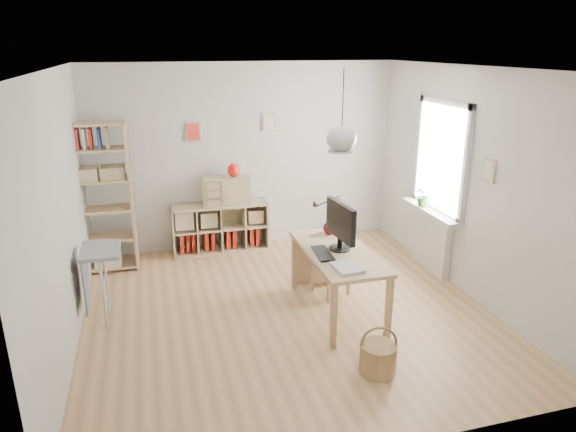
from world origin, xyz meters
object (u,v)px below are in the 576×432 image
object	(u,v)px
desk	(338,258)
storage_chest	(335,259)
chair	(328,259)
tall_bookshelf	(100,192)
cube_shelf	(219,231)
drawer_chest	(227,191)
monitor	(341,224)

from	to	relation	value
desk	storage_chest	size ratio (longest dim) A/B	1.99
desk	storage_chest	distance (m)	1.15
desk	chair	world-z (taller)	chair
tall_bookshelf	storage_chest	size ratio (longest dim) A/B	2.65
desk	storage_chest	xyz separation A→B (m)	(0.35, 0.99, -0.47)
chair	desk	bearing A→B (deg)	-117.65
cube_shelf	chair	size ratio (longest dim) A/B	1.83
chair	tall_bookshelf	bearing A→B (deg)	131.06
storage_chest	drawer_chest	xyz separation A→B (m)	(-1.24, 1.20, 0.72)
desk	drawer_chest	xyz separation A→B (m)	(-0.89, 2.19, 0.26)
cube_shelf	monitor	bearing A→B (deg)	-64.36
tall_bookshelf	storage_chest	world-z (taller)	tall_bookshelf
desk	drawer_chest	bearing A→B (deg)	112.04
tall_bookshelf	chair	xyz separation A→B (m)	(2.65, -1.47, -0.65)
desk	drawer_chest	distance (m)	2.38
monitor	storage_chest	bearing A→B (deg)	66.08
storage_chest	monitor	xyz separation A→B (m)	(-0.32, -0.96, 0.86)
monitor	drawer_chest	world-z (taller)	monitor
drawer_chest	monitor	bearing A→B (deg)	-58.40
chair	monitor	world-z (taller)	monitor
cube_shelf	monitor	size ratio (longest dim) A/B	2.27
cube_shelf	monitor	xyz separation A→B (m)	(1.06, -2.20, 0.75)
cube_shelf	drawer_chest	size ratio (longest dim) A/B	2.05
chair	storage_chest	xyz separation A→B (m)	(0.29, 0.51, -0.25)
desk	monitor	world-z (taller)	monitor
chair	drawer_chest	world-z (taller)	drawer_chest
storage_chest	desk	bearing A→B (deg)	-92.33
cube_shelf	drawer_chest	xyz separation A→B (m)	(0.14, -0.04, 0.62)
storage_chest	drawer_chest	distance (m)	1.87
monitor	drawer_chest	xyz separation A→B (m)	(-0.92, 2.16, -0.14)
cube_shelf	tall_bookshelf	distance (m)	1.77
tall_bookshelf	storage_chest	distance (m)	3.22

